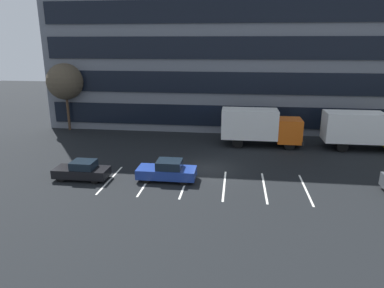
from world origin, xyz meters
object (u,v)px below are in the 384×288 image
box_truck_orange (259,126)px  sedan_navy (167,171)px  sedan_black (82,171)px  bare_tree (65,82)px  box_truck_yellow (364,129)px

box_truck_orange → sedan_navy: (-7.12, -9.87, -1.29)m
sedan_black → sedan_navy: size_ratio=0.93×
bare_tree → box_truck_orange: bearing=-10.0°
sedan_navy → bare_tree: size_ratio=0.56×
box_truck_orange → box_truck_yellow: (9.56, -0.06, -0.01)m
box_truck_yellow → sedan_black: bearing=-155.5°
box_truck_yellow → sedan_black: size_ratio=1.93×
box_truck_yellow → bare_tree: size_ratio=1.01×
sedan_navy → bare_tree: 20.28m
box_truck_orange → sedan_navy: size_ratio=1.81×
box_truck_orange → sedan_black: 17.05m
box_truck_orange → box_truck_yellow: size_ratio=1.01×
box_truck_orange → bare_tree: (-21.34, 3.76, 3.51)m
sedan_black → sedan_navy: bearing=5.7°
sedan_black → bare_tree: (-7.97, 14.26, 4.85)m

